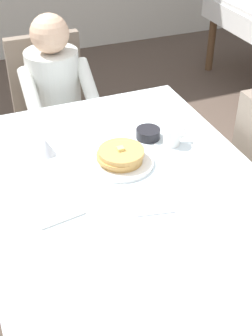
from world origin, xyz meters
The scene contains 13 objects.
ground_plane centered at (0.00, 0.00, 0.00)m, with size 14.00×14.00×0.00m, color brown.
dining_table_main centered at (0.00, 0.00, 0.65)m, with size 1.12×1.52×0.74m.
chair_diner centered at (-0.02, 1.17, 0.53)m, with size 0.44×0.45×0.93m.
diner_person centered at (-0.02, 1.01, 0.67)m, with size 0.40×0.43×1.12m.
plate_breakfast centered at (0.03, 0.15, 0.75)m, with size 0.28×0.28×0.02m, color white.
breakfast_stack centered at (0.03, 0.14, 0.78)m, with size 0.20×0.19×0.06m.
cup_coffee centered at (0.30, 0.20, 0.78)m, with size 0.11×0.08×0.08m.
bowl_butter centered at (0.22, 0.29, 0.76)m, with size 0.11×0.11×0.04m, color black.
syrup_pitcher centered at (-0.24, 0.33, 0.78)m, with size 0.08×0.08×0.07m.
fork_left_of_plate centered at (-0.16, 0.13, 0.74)m, with size 0.18×0.01×0.01m, color silver.
knife_right_of_plate centered at (0.22, 0.13, 0.74)m, with size 0.20×0.01×0.01m, color silver.
spoon_near_edge centered at (0.03, -0.19, 0.74)m, with size 0.15×0.01×0.01m, color silver.
napkin_folded centered at (-0.29, -0.05, 0.74)m, with size 0.17×0.12×0.01m, color white.
Camera 1 is at (-0.52, -1.29, 1.83)m, focal length 47.96 mm.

